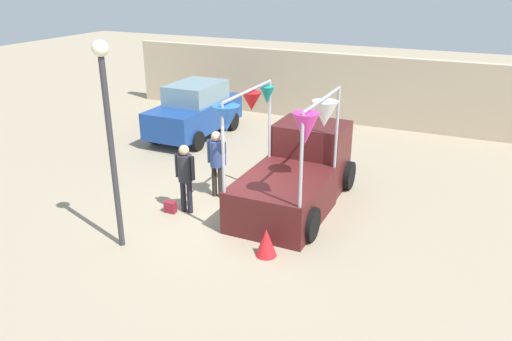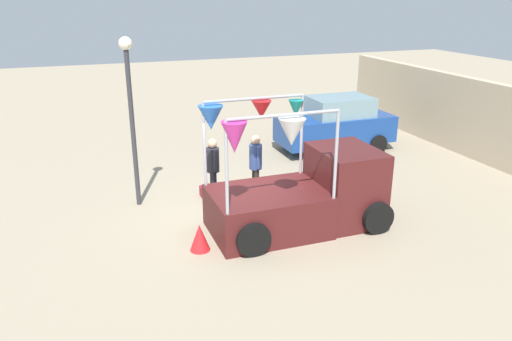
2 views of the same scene
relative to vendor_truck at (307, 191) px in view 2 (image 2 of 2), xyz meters
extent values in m
plane|color=gray|center=(-1.10, -1.30, -0.88)|extent=(60.00, 60.00, 0.00)
cube|color=#4C1919|center=(0.00, -0.99, -0.38)|extent=(1.90, 2.60, 1.00)
cube|color=#4C1919|center=(0.00, 1.01, 0.02)|extent=(1.80, 1.40, 1.80)
cube|color=#8CB2C6|center=(0.00, 1.01, 0.47)|extent=(1.76, 1.37, 0.60)
cylinder|color=black|center=(-0.95, 1.36, -0.50)|extent=(0.22, 0.76, 0.76)
cylinder|color=black|center=(0.95, 1.36, -0.50)|extent=(0.22, 0.76, 0.76)
cylinder|color=black|center=(-0.95, -1.69, -0.50)|extent=(0.22, 0.76, 0.76)
cylinder|color=black|center=(0.95, -1.69, -0.50)|extent=(0.22, 0.76, 0.76)
cylinder|color=#A5A5AD|center=(-0.87, 0.23, 1.11)|extent=(0.07, 0.07, 1.97)
cylinder|color=#A5A5AD|center=(0.87, 0.23, 1.11)|extent=(0.07, 0.07, 1.97)
cylinder|color=#A5A5AD|center=(-0.87, -2.21, 1.11)|extent=(0.07, 0.07, 1.97)
cylinder|color=#A5A5AD|center=(0.87, -2.21, 1.11)|extent=(0.07, 0.07, 1.97)
cylinder|color=#A5A5AD|center=(-0.87, -0.99, 2.10)|extent=(0.07, 2.44, 0.07)
cylinder|color=#A5A5AD|center=(0.87, -0.99, 2.10)|extent=(0.07, 2.44, 0.07)
cone|color=blue|center=(-0.87, -2.04, 1.73)|extent=(0.76, 0.76, 0.55)
cone|color=#D83399|center=(0.87, -2.04, 1.74)|extent=(0.73, 0.73, 0.63)
cone|color=red|center=(-0.87, -0.82, 1.83)|extent=(0.49, 0.49, 0.42)
cone|color=white|center=(0.87, -0.82, 1.73)|extent=(0.66, 0.66, 0.57)
cone|color=teal|center=(-0.87, 0.06, 1.78)|extent=(0.39, 0.39, 0.41)
cube|color=navy|center=(-5.16, 3.55, -0.11)|extent=(1.70, 4.00, 0.90)
cube|color=#72939E|center=(-5.16, 3.70, 0.67)|extent=(1.50, 2.10, 0.66)
cylinder|color=black|center=(-6.01, 4.80, -0.56)|extent=(0.18, 0.64, 0.64)
cylinder|color=black|center=(-4.31, 4.80, -0.56)|extent=(0.18, 0.64, 0.64)
cylinder|color=black|center=(-6.01, 2.30, -0.56)|extent=(0.18, 0.64, 0.64)
cylinder|color=black|center=(-4.31, 2.30, -0.56)|extent=(0.18, 0.64, 0.64)
cylinder|color=black|center=(-2.30, -1.67, -0.47)|extent=(0.13, 0.13, 0.82)
cylinder|color=black|center=(-2.12, -1.67, -0.47)|extent=(0.13, 0.13, 0.82)
cylinder|color=#26262D|center=(-2.21, -1.67, 0.27)|extent=(0.34, 0.34, 0.65)
sphere|color=tan|center=(-2.21, -1.67, 0.72)|extent=(0.25, 0.25, 0.25)
cylinder|color=#26262D|center=(-2.43, -1.67, 0.30)|extent=(0.09, 0.09, 0.58)
cylinder|color=#26262D|center=(-1.99, -1.67, 0.30)|extent=(0.09, 0.09, 0.58)
cylinder|color=#2D2823|center=(-2.06, -0.57, -0.45)|extent=(0.13, 0.13, 0.84)
cylinder|color=#2D2823|center=(-1.88, -0.57, -0.45)|extent=(0.13, 0.13, 0.84)
cylinder|color=#33477F|center=(-1.97, -0.57, 0.30)|extent=(0.34, 0.34, 0.67)
sphere|color=tan|center=(-1.97, -0.57, 0.76)|extent=(0.25, 0.25, 0.25)
cylinder|color=#33477F|center=(-2.19, -0.57, 0.34)|extent=(0.09, 0.09, 0.60)
cylinder|color=#33477F|center=(-1.75, -0.57, 0.34)|extent=(0.09, 0.09, 0.60)
cube|color=maroon|center=(-2.56, -1.87, -0.74)|extent=(0.28, 0.16, 0.28)
cylinder|color=#333338|center=(-2.63, -3.60, 1.11)|extent=(0.12, 0.12, 3.98)
sphere|color=#F2EDCC|center=(-2.63, -3.60, 3.26)|extent=(0.32, 0.32, 0.32)
cone|color=red|center=(0.34, -2.69, -0.58)|extent=(0.48, 0.48, 0.60)
camera|label=1|loc=(3.91, -10.86, 4.58)|focal=35.00mm
camera|label=2|loc=(9.78, -4.86, 4.40)|focal=35.00mm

